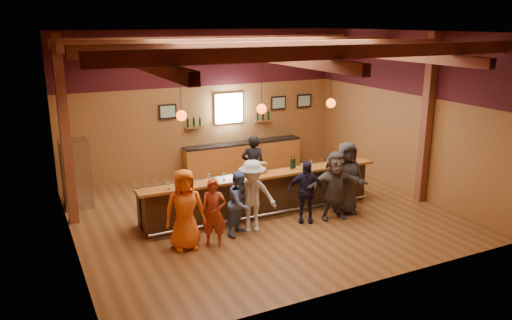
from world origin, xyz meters
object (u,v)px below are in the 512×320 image
object	(u,v)px
customer_orange	(185,210)
bartender	(253,166)
stainless_fridge	(76,174)
customer_dark	(346,178)
customer_brown	(335,186)
ice_bucket	(262,168)
customer_white	(252,196)
customer_redvest	(214,213)
bar_counter	(259,193)
back_bar_cabinet	(243,156)
bottle_a	(292,164)
customer_denim	(240,203)
customer_navy	(306,191)

from	to	relation	value
customer_orange	bartender	size ratio (longest dim) A/B	1.01
stainless_fridge	customer_dark	distance (m)	6.98
customer_brown	ice_bucket	distance (m)	1.84
stainless_fridge	customer_dark	world-z (taller)	customer_dark
customer_white	ice_bucket	xyz separation A→B (m)	(0.65, 0.79, 0.39)
customer_redvest	customer_white	distance (m)	1.16
bar_counter	back_bar_cabinet	distance (m)	3.76
customer_orange	ice_bucket	size ratio (longest dim) A/B	6.77
customer_redvest	customer_white	xyz separation A→B (m)	(1.09, 0.37, 0.10)
bartender	bottle_a	distance (m)	1.48
customer_orange	customer_redvest	distance (m)	0.63
customer_denim	ice_bucket	xyz separation A→B (m)	(0.98, 0.84, 0.49)
customer_orange	bartender	world-z (taller)	customer_orange
back_bar_cabinet	customer_denim	world-z (taller)	customer_denim
back_bar_cabinet	ice_bucket	world-z (taller)	ice_bucket
customer_white	bar_counter	bearing A→B (deg)	76.42
customer_navy	back_bar_cabinet	bearing A→B (deg)	113.17
bartender	bottle_a	size ratio (longest dim) A/B	5.06
customer_white	customer_dark	distance (m)	2.62
customer_dark	bottle_a	xyz separation A→B (m)	(-1.16, 0.74, 0.32)
customer_redvest	customer_dark	size ratio (longest dim) A/B	0.82
customer_white	ice_bucket	distance (m)	1.09
customer_white	bottle_a	distance (m)	1.68
back_bar_cabinet	bar_counter	bearing A→B (deg)	-108.34
customer_redvest	bottle_a	bearing A→B (deg)	53.05
ice_bucket	customer_redvest	bearing A→B (deg)	-146.47
customer_white	bartender	bearing A→B (deg)	84.35
customer_redvest	bottle_a	xyz separation A→B (m)	(2.55, 1.10, 0.49)
customer_brown	bartender	world-z (taller)	bartender
back_bar_cabinet	stainless_fridge	world-z (taller)	stainless_fridge
stainless_fridge	bartender	size ratio (longest dim) A/B	1.02
customer_orange	bartender	bearing A→B (deg)	46.16
customer_redvest	customer_navy	xyz separation A→B (m)	(2.49, 0.29, 0.02)
customer_dark	bartender	size ratio (longest dim) A/B	1.06
bartender	ice_bucket	world-z (taller)	bartender
bar_counter	customer_orange	distance (m)	2.67
back_bar_cabinet	customer_orange	distance (m)	5.95
stainless_fridge	customer_orange	size ratio (longest dim) A/B	1.02
customer_orange	ice_bucket	world-z (taller)	customer_orange
customer_redvest	customer_white	size ratio (longest dim) A/B	0.89
bar_counter	bartender	world-z (taller)	bartender
back_bar_cabinet	bottle_a	world-z (taller)	bottle_a
bar_counter	customer_navy	xyz separation A→B (m)	(0.73, -1.06, 0.25)
customer_denim	customer_white	distance (m)	0.34
customer_dark	ice_bucket	xyz separation A→B (m)	(-1.97, 0.80, 0.31)
customer_dark	ice_bucket	world-z (taller)	customer_dark
customer_navy	bartender	world-z (taller)	bartender
customer_brown	customer_white	bearing A→B (deg)	-173.47
customer_navy	bottle_a	world-z (taller)	customer_navy
back_bar_cabinet	bartender	world-z (taller)	bartender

